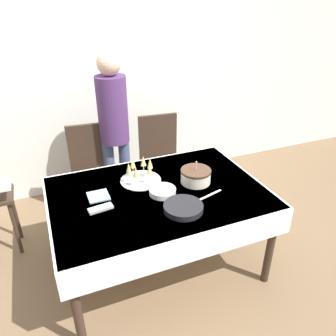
{
  "coord_description": "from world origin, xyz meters",
  "views": [
    {
      "loc": [
        -0.72,
        -1.95,
        2.06
      ],
      "look_at": [
        0.13,
        0.12,
        0.85
      ],
      "focal_mm": 35.0,
      "sensor_mm": 36.0,
      "label": 1
    }
  ],
  "objects_px": {
    "champagne_tray": "(140,172)",
    "birthday_cake": "(196,176)",
    "dining_chair_far_left": "(93,171)",
    "plate_stack_main": "(183,208)",
    "dining_chair_far_right": "(161,158)",
    "plate_stack_dessert": "(162,191)",
    "person_standing": "(114,122)"
  },
  "relations": [
    {
      "from": "plate_stack_main",
      "to": "person_standing",
      "type": "relative_size",
      "value": 0.17
    },
    {
      "from": "plate_stack_main",
      "to": "plate_stack_dessert",
      "type": "xyz_separation_m",
      "value": [
        -0.06,
        0.25,
        0.0
      ]
    },
    {
      "from": "dining_chair_far_right",
      "to": "birthday_cake",
      "type": "height_order",
      "value": "dining_chair_far_right"
    },
    {
      "from": "birthday_cake",
      "to": "person_standing",
      "type": "distance_m",
      "value": 1.02
    },
    {
      "from": "plate_stack_main",
      "to": "plate_stack_dessert",
      "type": "relative_size",
      "value": 1.38
    },
    {
      "from": "champagne_tray",
      "to": "person_standing",
      "type": "height_order",
      "value": "person_standing"
    },
    {
      "from": "birthday_cake",
      "to": "plate_stack_main",
      "type": "distance_m",
      "value": 0.39
    },
    {
      "from": "birthday_cake",
      "to": "dining_chair_far_left",
      "type": "bearing_deg",
      "value": 128.15
    },
    {
      "from": "plate_stack_main",
      "to": "dining_chair_far_left",
      "type": "bearing_deg",
      "value": 110.07
    },
    {
      "from": "birthday_cake",
      "to": "person_standing",
      "type": "bearing_deg",
      "value": 114.13
    },
    {
      "from": "plate_stack_dessert",
      "to": "birthday_cake",
      "type": "bearing_deg",
      "value": 10.83
    },
    {
      "from": "dining_chair_far_left",
      "to": "plate_stack_main",
      "type": "bearing_deg",
      "value": -69.93
    },
    {
      "from": "birthday_cake",
      "to": "champagne_tray",
      "type": "relative_size",
      "value": 0.73
    },
    {
      "from": "dining_chair_far_left",
      "to": "person_standing",
      "type": "relative_size",
      "value": 0.6
    },
    {
      "from": "dining_chair_far_left",
      "to": "plate_stack_main",
      "type": "height_order",
      "value": "dining_chair_far_left"
    },
    {
      "from": "person_standing",
      "to": "champagne_tray",
      "type": "bearing_deg",
      "value": -88.68
    },
    {
      "from": "plate_stack_main",
      "to": "plate_stack_dessert",
      "type": "distance_m",
      "value": 0.25
    },
    {
      "from": "dining_chair_far_left",
      "to": "champagne_tray",
      "type": "bearing_deg",
      "value": -67.73
    },
    {
      "from": "birthday_cake",
      "to": "plate_stack_main",
      "type": "height_order",
      "value": "birthday_cake"
    },
    {
      "from": "person_standing",
      "to": "dining_chair_far_left",
      "type": "bearing_deg",
      "value": -165.39
    },
    {
      "from": "birthday_cake",
      "to": "person_standing",
      "type": "relative_size",
      "value": 0.15
    },
    {
      "from": "birthday_cake",
      "to": "champagne_tray",
      "type": "xyz_separation_m",
      "value": [
        -0.39,
        0.18,
        0.03
      ]
    },
    {
      "from": "plate_stack_dessert",
      "to": "dining_chair_far_left",
      "type": "bearing_deg",
      "value": 111.94
    },
    {
      "from": "plate_stack_dessert",
      "to": "person_standing",
      "type": "distance_m",
      "value": 1.01
    },
    {
      "from": "plate_stack_dessert",
      "to": "person_standing",
      "type": "xyz_separation_m",
      "value": [
        -0.11,
        0.98,
        0.22
      ]
    },
    {
      "from": "champagne_tray",
      "to": "birthday_cake",
      "type": "bearing_deg",
      "value": -24.73
    },
    {
      "from": "dining_chair_far_right",
      "to": "champagne_tray",
      "type": "bearing_deg",
      "value": -122.7
    },
    {
      "from": "dining_chair_far_right",
      "to": "plate_stack_main",
      "type": "height_order",
      "value": "dining_chair_far_right"
    },
    {
      "from": "dining_chair_far_left",
      "to": "dining_chair_far_right",
      "type": "relative_size",
      "value": 1.0
    },
    {
      "from": "plate_stack_main",
      "to": "champagne_tray",
      "type": "bearing_deg",
      "value": 106.94
    },
    {
      "from": "dining_chair_far_right",
      "to": "birthday_cake",
      "type": "distance_m",
      "value": 0.89
    },
    {
      "from": "champagne_tray",
      "to": "plate_stack_main",
      "type": "height_order",
      "value": "champagne_tray"
    }
  ]
}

